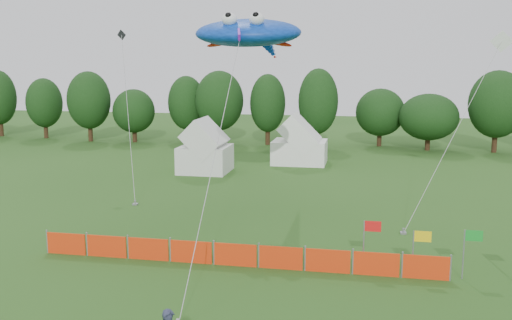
% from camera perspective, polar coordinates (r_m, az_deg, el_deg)
% --- Properties ---
extents(treeline, '(104.57, 8.78, 8.36)m').
position_cam_1_polar(treeline, '(59.45, 8.81, 5.25)').
color(treeline, '#382314').
rests_on(treeline, ground).
extents(tent_left, '(3.93, 3.93, 3.47)m').
position_cam_1_polar(tent_left, '(45.93, -5.11, 0.96)').
color(tent_left, silver).
rests_on(tent_left, ground).
extents(tent_right, '(4.68, 3.75, 3.31)m').
position_cam_1_polar(tent_right, '(49.72, 4.39, 1.55)').
color(tent_right, white).
rests_on(tent_right, ground).
extents(barrier_fence, '(17.90, 0.06, 1.00)m').
position_cam_1_polar(barrier_fence, '(25.09, -2.11, -9.46)').
color(barrier_fence, red).
rests_on(barrier_fence, ground).
extents(flag_row, '(10.73, 0.59, 2.19)m').
position_cam_1_polar(flag_row, '(25.00, 22.56, -8.26)').
color(flag_row, gray).
rests_on(flag_row, ground).
extents(stingray_kite, '(6.24, 23.60, 11.49)m').
position_cam_1_polar(stingray_kite, '(33.53, -0.59, 12.53)').
color(stingray_kite, blue).
rests_on(stingray_kite, ground).
extents(small_kite_white, '(6.45, 7.64, 10.62)m').
position_cam_1_polar(small_kite_white, '(35.22, 21.30, 6.73)').
color(small_kite_white, white).
rests_on(small_kite_white, ground).
extents(small_kite_dark, '(4.30, 7.65, 11.09)m').
position_cam_1_polar(small_kite_dark, '(39.81, -12.75, 5.32)').
color(small_kite_dark, black).
rests_on(small_kite_dark, ground).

